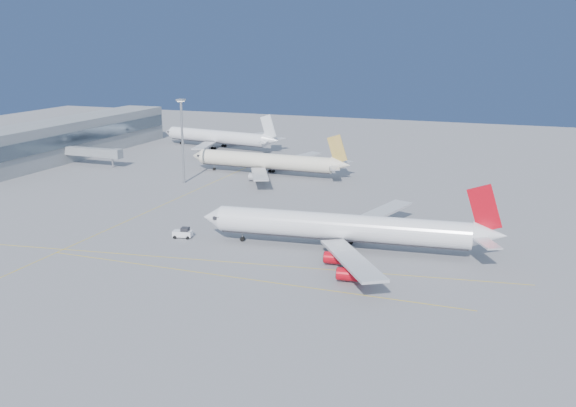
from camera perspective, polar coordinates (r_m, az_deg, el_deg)
The scene contains 9 objects.
ground at distance 141.84m, azimuth -3.64°, elevation -4.49°, with size 500.00×500.00×0.00m, color slate.
terminal at distance 270.92m, azimuth -18.82°, elevation 5.53°, with size 18.40×110.00×15.00m.
jet_bridge at distance 247.81m, azimuth -16.71°, elevation 4.37°, with size 23.60×3.60×6.90m.
taxiway_lines at distance 153.46m, azimuth -7.71°, elevation -3.11°, with size 118.86×140.00×0.02m.
airliner_virgin at distance 143.35m, azimuth 5.30°, elevation -2.18°, with size 68.38×61.12×16.86m.
airliner_etihad at distance 222.47m, azimuth -1.77°, elevation 3.76°, with size 59.28×54.90×15.50m.
airliner_third at distance 278.92m, azimuth -6.13°, elevation 5.90°, with size 59.78×54.52×16.08m.
pushback_tug at distance 154.47m, azimuth -9.31°, elevation -2.60°, with size 4.86×3.50×2.53m.
light_mast at distance 210.71m, azimuth -9.39°, elevation 6.12°, with size 2.36×2.36×27.30m.
Camera 1 is at (55.20, -122.30, 45.98)m, focal length 40.00 mm.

